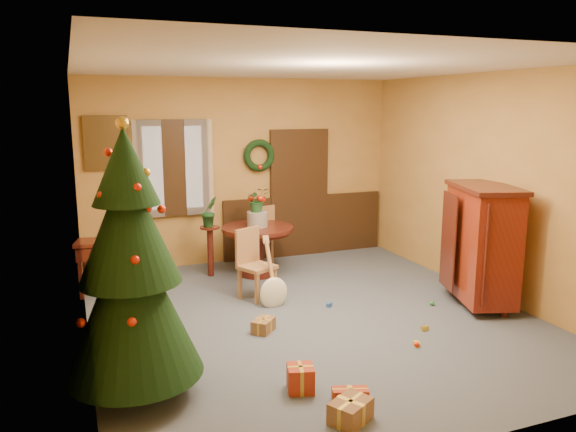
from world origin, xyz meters
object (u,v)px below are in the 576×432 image
sideboard (482,242)px  writing_desk (110,254)px  dining_table (258,241)px  christmas_tree (130,270)px  chair_near (253,261)px

sideboard → writing_desk: bearing=154.1°
dining_table → sideboard: sideboard is taller
christmas_tree → writing_desk: christmas_tree is taller
christmas_tree → writing_desk: (0.00, 2.87, -0.58)m
dining_table → christmas_tree: bearing=-124.9°
dining_table → sideboard: (2.20, -2.23, 0.30)m
writing_desk → sideboard: (4.30, -2.09, 0.26)m
chair_near → sideboard: size_ratio=0.60×
christmas_tree → chair_near: bearing=50.0°
christmas_tree → writing_desk: 2.92m
chair_near → writing_desk: size_ratio=1.02×
chair_near → christmas_tree: 2.76m
writing_desk → christmas_tree: bearing=-90.0°
chair_near → writing_desk: (-1.72, 0.81, 0.07)m
writing_desk → dining_table: bearing=3.8°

